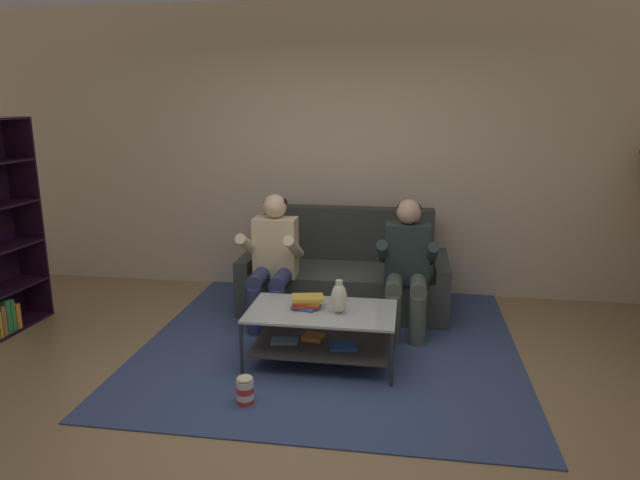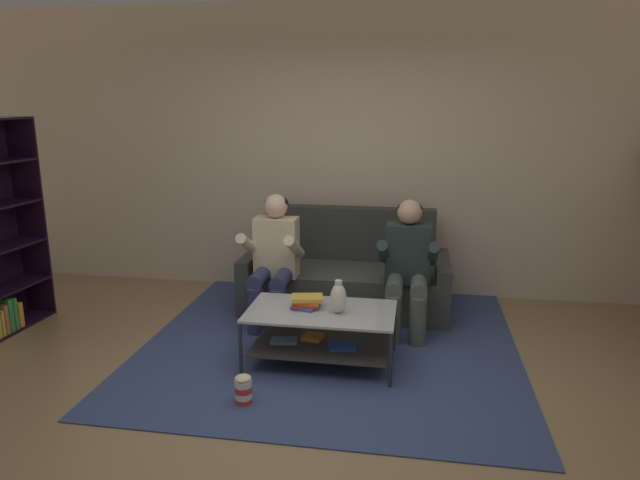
# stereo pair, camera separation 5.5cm
# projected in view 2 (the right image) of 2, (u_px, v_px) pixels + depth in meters

# --- Properties ---
(ground) EXTENTS (16.80, 16.80, 0.00)m
(ground) POSITION_uv_depth(u_px,v_px,m) (295.00, 403.00, 3.78)
(ground) COLOR #9A7B54
(back_partition) EXTENTS (8.40, 0.12, 2.90)m
(back_partition) POSITION_uv_depth(u_px,v_px,m) (344.00, 152.00, 5.80)
(back_partition) COLOR beige
(back_partition) RESTS_ON ground
(couch) EXTENTS (1.93, 0.86, 0.93)m
(couch) POSITION_uv_depth(u_px,v_px,m) (346.00, 277.00, 5.49)
(couch) COLOR #3C3F3D
(couch) RESTS_ON ground
(person_seated_left) EXTENTS (0.50, 0.58, 1.16)m
(person_seated_left) POSITION_uv_depth(u_px,v_px,m) (274.00, 256.00, 5.01)
(person_seated_left) COLOR navy
(person_seated_left) RESTS_ON ground
(person_seated_right) EXTENTS (0.50, 0.58, 1.14)m
(person_seated_right) POSITION_uv_depth(u_px,v_px,m) (408.00, 263.00, 4.82)
(person_seated_right) COLOR #4F594C
(person_seated_right) RESTS_ON ground
(coffee_table) EXTENTS (1.10, 0.64, 0.43)m
(coffee_table) POSITION_uv_depth(u_px,v_px,m) (321.00, 328.00, 4.30)
(coffee_table) COLOR #B4B9BA
(coffee_table) RESTS_ON ground
(area_rug) EXTENTS (3.00, 3.20, 0.01)m
(area_rug) POSITION_uv_depth(u_px,v_px,m) (333.00, 337.00, 4.84)
(area_rug) COLOR #374773
(area_rug) RESTS_ON ground
(vase) EXTENTS (0.12, 0.12, 0.25)m
(vase) POSITION_uv_depth(u_px,v_px,m) (338.00, 298.00, 4.18)
(vase) COLOR silver
(vase) RESTS_ON coffee_table
(book_stack) EXTENTS (0.26, 0.21, 0.09)m
(book_stack) POSITION_uv_depth(u_px,v_px,m) (307.00, 302.00, 4.30)
(book_stack) COLOR #3663B0
(book_stack) RESTS_ON coffee_table
(popcorn_tub) EXTENTS (0.11, 0.11, 0.21)m
(popcorn_tub) POSITION_uv_depth(u_px,v_px,m) (243.00, 390.00, 3.75)
(popcorn_tub) COLOR red
(popcorn_tub) RESTS_ON ground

